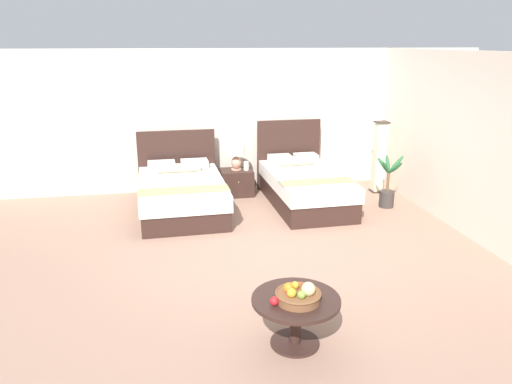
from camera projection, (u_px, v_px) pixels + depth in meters
The scene contains 13 objects.
ground_plane at pixel (267, 253), 6.38m from camera, with size 9.45×9.74×0.02m, color #9E7863.
wall_back at pixel (233, 120), 8.89m from camera, with size 9.45×0.12×2.51m, color beige.
wall_side_right at pixel (465, 143), 6.89m from camera, with size 0.12×5.34×2.51m, color beige.
bed_near_window at pixel (182, 193), 7.82m from camera, with size 1.39×2.12×1.15m.
bed_near_corner at pixel (304, 186), 8.18m from camera, with size 1.22×2.19×1.27m.
nightstand at pixel (237, 182), 8.68m from camera, with size 0.56×0.48×0.46m.
table_lamp at pixel (236, 154), 8.55m from camera, with size 0.32×0.32×0.43m.
vase at pixel (246, 166), 8.58m from camera, with size 0.09×0.09×0.15m.
coffee_table at pixel (296, 310), 4.34m from camera, with size 0.79×0.79×0.47m.
fruit_bowl at pixel (299, 295), 4.24m from camera, with size 0.40×0.40×0.19m.
loose_apple at pixel (274, 301), 4.18m from camera, with size 0.08×0.08×0.08m.
floor_lamp_corner at pixel (379, 157), 8.75m from camera, with size 0.23×0.23×1.28m.
potted_palm at pixel (388, 189), 8.03m from camera, with size 0.49×0.55×0.87m.
Camera 1 is at (-1.22, -5.73, 2.63)m, focal length 34.35 mm.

